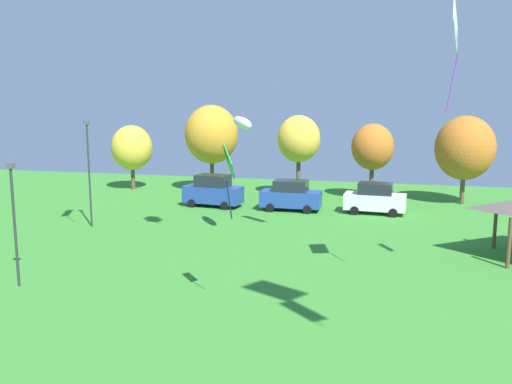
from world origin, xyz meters
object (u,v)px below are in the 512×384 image
Objects in this scene: kite_flying_8 at (242,123)px; treeline_tree_0 at (132,148)px; kite_flying_9 at (455,27)px; light_post_1 at (89,168)px; treeline_tree_1 at (212,135)px; parked_car_leftmost at (213,191)px; light_post_0 at (14,217)px; parked_car_third_from_left at (375,199)px; kite_flying_2 at (229,165)px; parked_car_second_from_left at (291,196)px; treeline_tree_2 at (299,139)px; treeline_tree_3 at (373,147)px; treeline_tree_4 at (465,148)px.

treeline_tree_0 is (-15.20, 15.95, -3.10)m from kite_flying_8.
kite_flying_9 reaches higher than light_post_1.
treeline_tree_1 is (-7.47, 16.44, -1.77)m from kite_flying_8.
light_post_0 reaches higher than parked_car_leftmost.
kite_flying_9 reaches higher than parked_car_third_from_left.
light_post_0 is (-10.25, 0.92, -2.70)m from kite_flying_2.
kite_flying_9 is 35.96m from treeline_tree_0.
treeline_tree_0 is at bearing 158.78° from parked_car_second_from_left.
treeline_tree_2 is at bearing 112.63° from kite_flying_9.
light_post_1 is 18.62m from treeline_tree_2.
treeline_tree_0 is at bearing 179.27° from treeline_tree_2.
parked_car_leftmost is 0.79× the size of treeline_tree_0.
treeline_tree_3 is (17.68, 14.96, 0.54)m from light_post_1.
kite_flying_8 is at bearing 103.00° from kite_flying_2.
treeline_tree_0 reaches higher than parked_car_second_from_left.
light_post_1 reaches higher than parked_car_third_from_left.
light_post_1 is at bearing -150.51° from parked_car_third_from_left.
light_post_0 is at bearing -73.97° from treeline_tree_0.
kite_flying_2 reaches higher than parked_car_second_from_left.
kite_flying_8 is at bearing -96.87° from parked_car_second_from_left.
light_post_0 is (-2.55, -19.96, 1.96)m from parked_car_leftmost.
kite_flying_2 is 0.52× the size of light_post_0.
treeline_tree_4 reaches higher than light_post_1.
treeline_tree_0 is (-25.80, 24.03, -7.08)m from kite_flying_9.
treeline_tree_0 is at bearing 123.22° from kite_flying_2.
parked_car_second_from_left is 9.26m from treeline_tree_3.
kite_flying_8 is 22.25m from treeline_tree_0.
treeline_tree_2 is at bearing 94.07° from kite_flying_2.
treeline_tree_3 is (14.57, 26.36, 1.25)m from light_post_0.
light_post_0 is at bearing -118.93° from treeline_tree_3.
treeline_tree_3 is at bearing 98.39° from parked_car_third_from_left.
treeline_tree_4 is at bearing 43.66° from parked_car_third_from_left.
kite_flying_8 is at bearing -65.55° from treeline_tree_1.
treeline_tree_4 reaches higher than parked_car_third_from_left.
treeline_tree_3 is at bearing -1.43° from treeline_tree_1.
treeline_tree_1 is at bearing 3.56° from treeline_tree_0.
kite_flying_8 is 0.48× the size of treeline_tree_0.
light_post_0 is at bearing -90.05° from parked_car_leftmost.
parked_car_third_from_left is 25.33m from light_post_0.
treeline_tree_0 is 0.76× the size of treeline_tree_1.
parked_car_leftmost is at bearing 110.24° from kite_flying_2.
kite_flying_9 is 0.63× the size of treeline_tree_2.
parked_car_second_from_left is at bearing 83.15° from kite_flying_8.
kite_flying_8 is 13.91m from kite_flying_9.
kite_flying_9 reaches higher than kite_flying_8.
treeline_tree_4 is (21.82, 25.92, 1.36)m from light_post_0.
light_post_1 is 15.49m from treeline_tree_0.
treeline_tree_3 is (12.02, 6.40, 3.20)m from parked_car_leftmost.
parked_car_leftmost is at bearing 82.73° from light_post_0.
kite_flying_8 is 0.41× the size of light_post_1.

